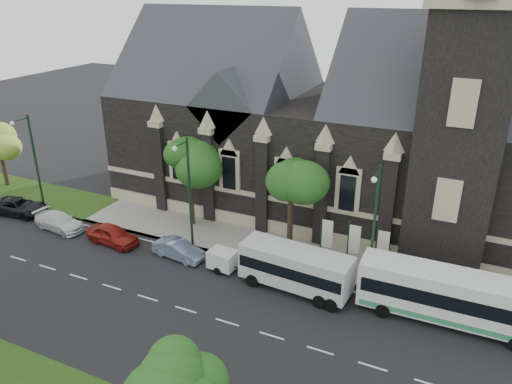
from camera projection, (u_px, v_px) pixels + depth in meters
The scene contains 20 objects.
ground at pixel (186, 310), 31.43m from camera, with size 160.00×160.00×0.00m, color black.
sidewalk at pixel (250, 243), 39.32m from camera, with size 80.00×5.00×0.15m, color gray.
museum at pixel (350, 124), 41.89m from camera, with size 40.00×17.70×29.90m.
tree_park_east at pixel (184, 384), 19.44m from camera, with size 3.40×3.40×6.28m.
tree_walk_right at pixel (295, 178), 36.83m from camera, with size 4.08×4.08×7.80m.
tree_walk_left at pixel (193, 162), 40.36m from camera, with size 3.91×3.91×7.64m.
tree_walk_far at pixel (2, 143), 48.92m from camera, with size 3.40×3.40×6.28m.
street_lamp_near at pixel (374, 223), 31.45m from camera, with size 0.36×1.88×9.00m.
street_lamp_mid at pixel (188, 188), 36.89m from camera, with size 0.36×1.88×9.00m.
street_lamp_far at pixel (33, 158), 43.12m from camera, with size 0.36×1.88×9.00m.
banner_flag_left at pixel (325, 236), 35.55m from camera, with size 0.90×0.10×4.00m.
banner_flag_center at pixel (352, 242), 34.77m from camera, with size 0.90×0.10×4.00m.
banner_flag_right at pixel (380, 248), 33.99m from camera, with size 0.90×0.10×4.00m.
tour_coach at pixel (457, 298), 29.49m from camera, with size 11.60×2.80×3.38m.
shuttle_bus at pixel (296, 267), 32.96m from camera, with size 7.80×3.17×2.95m.
box_trailer at pixel (223, 259), 35.50m from camera, with size 2.92×1.72×1.53m.
sedan at pixel (179, 250), 37.14m from camera, with size 1.46×4.18×1.38m, color #788CAD.
car_far_red at pixel (113, 235), 39.16m from camera, with size 1.84×4.56×1.56m, color maroon.
car_far_white at pixel (59, 222), 41.49m from camera, with size 1.96×4.81×1.40m, color silver.
car_far_black at pixel (19, 206), 44.24m from camera, with size 2.44×5.29×1.47m, color black.
Camera 1 is at (15.05, -21.61, 19.27)m, focal length 34.43 mm.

